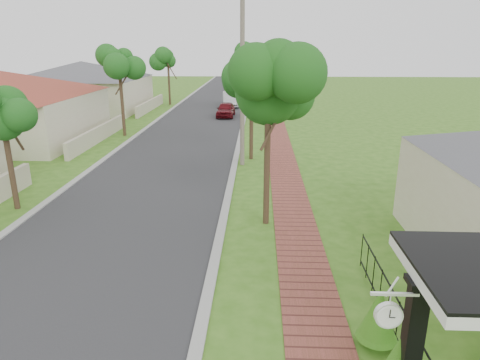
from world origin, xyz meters
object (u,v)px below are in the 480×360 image
(utility_pole, at_px, (242,76))
(station_clock, at_px, (389,314))
(near_tree, at_px, (269,84))
(porch_post, at_px, (411,351))
(parked_car_red, at_px, (226,110))
(parked_car_white, at_px, (231,99))

(utility_pole, xyz_separation_m, station_clock, (3.00, -15.86, -2.65))
(near_tree, bearing_deg, station_clock, -77.16)
(porch_post, distance_m, parked_car_red, 31.86)
(porch_post, distance_m, near_tree, 9.15)
(near_tree, bearing_deg, parked_car_white, 96.10)
(parked_car_red, relative_size, parked_car_white, 0.84)
(parked_car_white, height_order, near_tree, near_tree)
(utility_pole, relative_size, station_clock, 11.77)
(utility_pole, bearing_deg, parked_car_red, 97.47)
(parked_car_red, xyz_separation_m, utility_pole, (2.05, -15.65, 3.97))
(parked_car_red, distance_m, utility_pole, 16.28)
(porch_post, bearing_deg, parked_car_white, 98.32)
(porch_post, distance_m, station_clock, 0.98)
(parked_car_white, xyz_separation_m, near_tree, (3.20, -29.96, 4.17))
(parked_car_white, bearing_deg, porch_post, -87.83)
(parked_car_red, distance_m, parked_car_white, 6.59)
(station_clock, bearing_deg, near_tree, 102.84)
(parked_car_red, relative_size, near_tree, 0.60)
(station_clock, bearing_deg, porch_post, 15.59)
(parked_car_white, relative_size, near_tree, 0.72)
(parked_car_red, height_order, parked_car_white, parked_car_white)
(utility_pole, bearing_deg, parked_car_white, 95.27)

